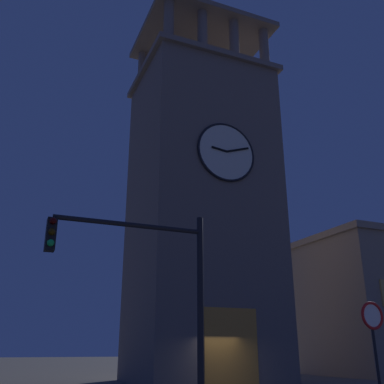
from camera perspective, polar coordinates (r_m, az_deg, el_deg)
name	(u,v)px	position (r m, az deg, el deg)	size (l,w,h in m)	color
clocktower	(202,207)	(30.00, 1.32, -1.94)	(9.29, 7.96, 27.47)	#75665B
traffic_signal_near	(149,278)	(10.81, -5.50, -10.93)	(3.87, 0.41, 5.09)	black
no_horn_sign	(373,326)	(13.93, 22.30, -15.65)	(0.78, 0.14, 3.13)	black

